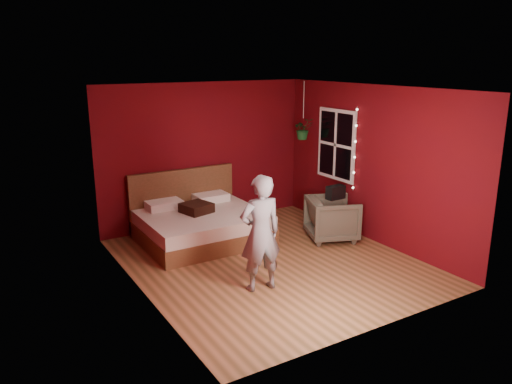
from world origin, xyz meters
The scene contains 10 objects.
floor centered at (0.00, 0.00, 0.00)m, with size 4.50×4.50×0.00m, color #98613D.
room_walls centered at (0.00, 0.00, 1.68)m, with size 4.04×4.54×2.62m.
window centered at (1.97, 0.90, 1.50)m, with size 0.05×0.97×1.27m.
fairy_lights centered at (1.94, 0.38, 1.50)m, with size 0.04×0.04×1.45m.
bed centered at (-0.50, 1.45, 0.28)m, with size 1.98×1.69×1.09m.
person centered at (-0.61, -0.69, 0.79)m, with size 0.58×0.38×1.58m, color slate.
armchair centered at (1.44, 0.30, 0.37)m, with size 0.78×0.81×0.73m, color #5F5D4B.
handbag centered at (1.43, 0.23, 0.85)m, with size 0.31×0.16×0.22m, color black.
throw_pillow centered at (-0.56, 1.44, 0.57)m, with size 0.44×0.44×0.16m, color black.
hanging_plant centered at (1.71, 1.57, 1.72)m, with size 0.40×0.36×1.07m.
Camera 1 is at (-3.85, -5.93, 3.02)m, focal length 35.00 mm.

